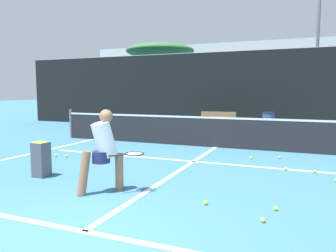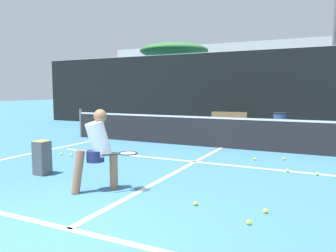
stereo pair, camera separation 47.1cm
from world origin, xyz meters
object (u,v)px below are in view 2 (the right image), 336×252
Objects in this scene: trash_bin at (279,124)px; parked_car at (276,114)px; ball_hopper at (42,157)px; player_practicing at (98,147)px; courtside_bench at (228,121)px.

parked_car is at bearing 99.88° from trash_bin.
parked_car is at bearing 76.00° from ball_hopper.
player_practicing reaches higher than trash_bin.
parked_car is (1.24, 12.45, -0.18)m from player_practicing.
player_practicing is 0.94× the size of courtside_bench.
ball_hopper is 0.78× the size of trash_bin.
ball_hopper is 0.16× the size of parked_car.
trash_bin reaches higher than courtside_bench.
trash_bin is at bearing 26.93° from player_practicing.
courtside_bench is at bearing 79.80° from ball_hopper.
ball_hopper is at bearing -113.43° from trash_bin.
player_practicing is at bearing -96.51° from courtside_bench.
player_practicing is 9.04m from courtside_bench.
ball_hopper is 12.43m from parked_car.
trash_bin is (1.88, 8.80, -0.31)m from player_practicing.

